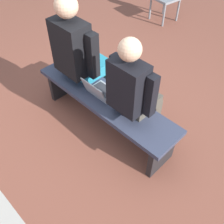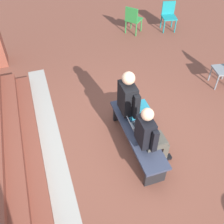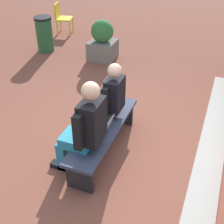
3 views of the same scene
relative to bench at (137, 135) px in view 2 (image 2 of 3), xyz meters
The scene contains 9 objects.
ground_plane 0.38m from the bench, 88.10° to the left, with size 60.00×60.00×0.00m, color brown.
concrete_strip 1.56m from the bench, 90.00° to the left, with size 6.24×0.40×0.01m, color #A8A399.
brick_steps 2.28m from the bench, 90.00° to the left, with size 5.44×0.90×0.45m.
bench is the anchor object (origin of this frame).
person_student 0.49m from the bench, 169.23° to the right, with size 0.52×0.66×1.31m.
person_adult 0.61m from the bench, ahead, with size 0.59×0.75×1.43m.
laptop 0.16m from the bench, 10.50° to the left, with size 0.32×0.29×0.21m.
plastic_chair_near_bench_right 4.52m from the bench, 20.63° to the right, with size 0.59×0.59×0.84m.
plastic_chair_mid_courtyard 4.98m from the bench, 33.59° to the right, with size 0.49×0.49×0.84m.
Camera 2 is at (-2.81, 1.28, 3.96)m, focal length 42.00 mm.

